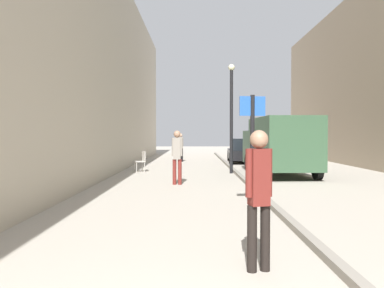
{
  "coord_description": "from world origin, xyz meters",
  "views": [
    {
      "loc": [
        -0.23,
        -1.66,
        1.71
      ],
      "look_at": [
        -0.32,
        11.6,
        1.37
      ],
      "focal_mm": 35.96,
      "sensor_mm": 36.0,
      "label": 1
    }
  ],
  "objects_px": {
    "lamp_post": "(231,111)",
    "pedestrian_far_crossing": "(259,190)",
    "pedestrian_mid_block": "(177,153)",
    "cafe_chair_near_window": "(141,160)",
    "street_sign_post": "(252,142)",
    "parked_car": "(243,151)",
    "delivery_van": "(279,144)",
    "pedestrian_main_foreground": "(181,145)"
  },
  "relations": [
    {
      "from": "cafe_chair_near_window",
      "to": "pedestrian_main_foreground",
      "type": "bearing_deg",
      "value": -37.51
    },
    {
      "from": "parked_car",
      "to": "street_sign_post",
      "type": "distance_m",
      "value": 14.81
    },
    {
      "from": "pedestrian_far_crossing",
      "to": "lamp_post",
      "type": "bearing_deg",
      "value": 71.76
    },
    {
      "from": "pedestrian_main_foreground",
      "to": "pedestrian_mid_block",
      "type": "height_order",
      "value": "pedestrian_mid_block"
    },
    {
      "from": "pedestrian_mid_block",
      "to": "street_sign_post",
      "type": "bearing_deg",
      "value": -61.47
    },
    {
      "from": "delivery_van",
      "to": "lamp_post",
      "type": "relative_size",
      "value": 1.18
    },
    {
      "from": "parked_car",
      "to": "cafe_chair_near_window",
      "type": "relative_size",
      "value": 4.56
    },
    {
      "from": "pedestrian_mid_block",
      "to": "cafe_chair_near_window",
      "type": "distance_m",
      "value": 4.83
    },
    {
      "from": "lamp_post",
      "to": "street_sign_post",
      "type": "bearing_deg",
      "value": -92.12
    },
    {
      "from": "delivery_van",
      "to": "lamp_post",
      "type": "distance_m",
      "value": 2.5
    },
    {
      "from": "delivery_van",
      "to": "parked_car",
      "type": "relative_size",
      "value": 1.31
    },
    {
      "from": "cafe_chair_near_window",
      "to": "delivery_van",
      "type": "bearing_deg",
      "value": -125.51
    },
    {
      "from": "lamp_post",
      "to": "cafe_chair_near_window",
      "type": "relative_size",
      "value": 5.06
    },
    {
      "from": "pedestrian_main_foreground",
      "to": "lamp_post",
      "type": "xyz_separation_m",
      "value": [
        2.48,
        -7.1,
        1.7
      ]
    },
    {
      "from": "cafe_chair_near_window",
      "to": "parked_car",
      "type": "bearing_deg",
      "value": -66.18
    },
    {
      "from": "parked_car",
      "to": "street_sign_post",
      "type": "height_order",
      "value": "street_sign_post"
    },
    {
      "from": "pedestrian_mid_block",
      "to": "cafe_chair_near_window",
      "type": "height_order",
      "value": "pedestrian_mid_block"
    },
    {
      "from": "pedestrian_mid_block",
      "to": "street_sign_post",
      "type": "relative_size",
      "value": 0.71
    },
    {
      "from": "parked_car",
      "to": "pedestrian_mid_block",
      "type": "bearing_deg",
      "value": -106.16
    },
    {
      "from": "lamp_post",
      "to": "pedestrian_far_crossing",
      "type": "bearing_deg",
      "value": -93.85
    },
    {
      "from": "parked_car",
      "to": "cafe_chair_near_window",
      "type": "distance_m",
      "value": 8.06
    },
    {
      "from": "pedestrian_main_foreground",
      "to": "street_sign_post",
      "type": "height_order",
      "value": "street_sign_post"
    },
    {
      "from": "parked_car",
      "to": "cafe_chair_near_window",
      "type": "bearing_deg",
      "value": -129.39
    },
    {
      "from": "pedestrian_far_crossing",
      "to": "cafe_chair_near_window",
      "type": "xyz_separation_m",
      "value": [
        -3.22,
        12.67,
        -0.47
      ]
    },
    {
      "from": "street_sign_post",
      "to": "lamp_post",
      "type": "relative_size",
      "value": 0.55
    },
    {
      "from": "delivery_van",
      "to": "pedestrian_mid_block",
      "type": "bearing_deg",
      "value": -144.83
    },
    {
      "from": "street_sign_post",
      "to": "lamp_post",
      "type": "height_order",
      "value": "lamp_post"
    },
    {
      "from": "pedestrian_mid_block",
      "to": "parked_car",
      "type": "bearing_deg",
      "value": 75.67
    },
    {
      "from": "street_sign_post",
      "to": "cafe_chair_near_window",
      "type": "height_order",
      "value": "street_sign_post"
    },
    {
      "from": "pedestrian_main_foreground",
      "to": "cafe_chair_near_window",
      "type": "distance_m",
      "value": 6.67
    },
    {
      "from": "pedestrian_mid_block",
      "to": "delivery_van",
      "type": "height_order",
      "value": "delivery_van"
    },
    {
      "from": "pedestrian_main_foreground",
      "to": "pedestrian_far_crossing",
      "type": "xyz_separation_m",
      "value": [
        1.67,
        -19.14,
        0.0
      ]
    },
    {
      "from": "pedestrian_mid_block",
      "to": "delivery_van",
      "type": "relative_size",
      "value": 0.33
    },
    {
      "from": "pedestrian_far_crossing",
      "to": "delivery_van",
      "type": "xyz_separation_m",
      "value": [
        2.77,
        11.45,
        0.27
      ]
    },
    {
      "from": "pedestrian_main_foreground",
      "to": "cafe_chair_near_window",
      "type": "bearing_deg",
      "value": -120.03
    },
    {
      "from": "pedestrian_main_foreground",
      "to": "cafe_chair_near_window",
      "type": "height_order",
      "value": "pedestrian_main_foreground"
    },
    {
      "from": "pedestrian_far_crossing",
      "to": "parked_car",
      "type": "xyz_separation_m",
      "value": [
        2.19,
        18.64,
        -0.31
      ]
    },
    {
      "from": "delivery_van",
      "to": "cafe_chair_near_window",
      "type": "xyz_separation_m",
      "value": [
        -5.99,
        1.22,
        -0.74
      ]
    },
    {
      "from": "pedestrian_main_foreground",
      "to": "delivery_van",
      "type": "relative_size",
      "value": 0.31
    },
    {
      "from": "pedestrian_mid_block",
      "to": "lamp_post",
      "type": "distance_m",
      "value": 4.7
    },
    {
      "from": "lamp_post",
      "to": "pedestrian_mid_block",
      "type": "bearing_deg",
      "value": -120.07
    },
    {
      "from": "pedestrian_far_crossing",
      "to": "delivery_van",
      "type": "bearing_deg",
      "value": 62.02
    }
  ]
}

